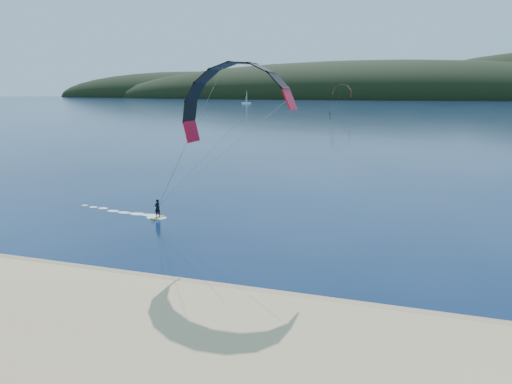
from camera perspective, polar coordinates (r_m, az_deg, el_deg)
ground at (r=27.12m, az=-16.58°, el=-14.01°), size 1800.00×1800.00×0.00m
wet_sand at (r=30.54m, az=-11.74°, el=-10.62°), size 220.00×2.50×0.10m
headland at (r=765.31m, az=17.39°, el=10.57°), size 1200.00×310.00×140.00m
kitesurfer_near at (r=34.83m, az=-2.52°, el=8.13°), size 25.53×8.91×14.59m
kitesurfer_far at (r=224.70m, az=10.16°, el=11.38°), size 10.62×4.87×12.93m
sailboat at (r=437.53m, az=-1.15°, el=10.56°), size 8.36×5.65×11.70m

